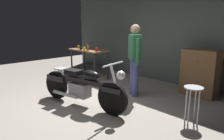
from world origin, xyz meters
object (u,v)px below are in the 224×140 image
at_px(bottle, 88,47).
at_px(shop_stool, 193,95).
at_px(mug_brown_stoneware, 87,46).
at_px(storage_bin, 66,76).
at_px(wooden_dresser, 200,73).
at_px(motorcycle, 82,85).
at_px(mug_orange_travel, 79,47).
at_px(mug_red_diner, 97,50).
at_px(person_standing, 135,57).
at_px(mug_yellow_tall, 84,49).
at_px(mug_black_matte, 81,48).

bearing_deg(bottle, shop_stool, -6.52).
relative_size(mug_brown_stoneware, bottle, 0.49).
bearing_deg(storage_bin, wooden_dresser, 26.44).
distance_m(motorcycle, bottle, 2.11).
distance_m(storage_bin, mug_orange_travel, 1.10).
bearing_deg(mug_orange_travel, mug_red_diner, -4.45).
bearing_deg(mug_brown_stoneware, bottle, -35.57).
bearing_deg(motorcycle, mug_brown_stoneware, 129.05).
height_order(mug_red_diner, bottle, bottle).
bearing_deg(mug_brown_stoneware, person_standing, -10.86).
bearing_deg(person_standing, storage_bin, 46.96).
relative_size(motorcycle, mug_red_diner, 19.83).
relative_size(mug_orange_travel, bottle, 0.46).
distance_m(shop_stool, bottle, 3.50).
relative_size(mug_yellow_tall, mug_brown_stoneware, 0.91).
distance_m(mug_brown_stoneware, mug_orange_travel, 0.29).
xyz_separation_m(mug_brown_stoneware, bottle, (0.60, -0.43, 0.04)).
relative_size(motorcycle, wooden_dresser, 1.96).
xyz_separation_m(wooden_dresser, storage_bin, (-3.28, -1.63, -0.38)).
distance_m(mug_red_diner, mug_black_matte, 0.63).
distance_m(shop_stool, mug_red_diner, 3.19).
xyz_separation_m(motorcycle, bottle, (-1.53, 1.34, 0.55)).
xyz_separation_m(shop_stool, mug_brown_stoneware, (-4.04, 0.82, 0.46)).
height_order(person_standing, wooden_dresser, person_standing).
bearing_deg(mug_red_diner, mug_black_matte, -169.96).
distance_m(shop_stool, mug_brown_stoneware, 4.15).
bearing_deg(shop_stool, mug_yellow_tall, 174.39).
distance_m(motorcycle, wooden_dresser, 2.79).
height_order(mug_orange_travel, bottle, bottle).
bearing_deg(bottle, motorcycle, -41.07).
distance_m(mug_orange_travel, bottle, 0.72).
height_order(person_standing, bottle, person_standing).
bearing_deg(mug_orange_travel, storage_bin, -64.68).
bearing_deg(shop_stool, mug_orange_travel, 172.45).
distance_m(mug_orange_travel, mug_red_diner, 1.02).
relative_size(person_standing, wooden_dresser, 1.52).
distance_m(mug_yellow_tall, mug_orange_travel, 0.63).
distance_m(person_standing, mug_orange_travel, 2.54).
bearing_deg(mug_black_matte, person_standing, -0.11).
relative_size(shop_stool, mug_brown_stoneware, 5.41).
height_order(person_standing, storage_bin, person_standing).
distance_m(mug_brown_stoneware, mug_black_matte, 0.55).
xyz_separation_m(person_standing, wooden_dresser, (1.08, 1.12, -0.38)).
height_order(shop_stool, mug_red_diner, mug_red_diner).
distance_m(motorcycle, mug_black_matte, 2.31).
bearing_deg(storage_bin, mug_yellow_tall, 62.55).
xyz_separation_m(mug_brown_stoneware, mug_red_diner, (0.92, -0.35, -0.00)).
xyz_separation_m(mug_orange_travel, mug_red_diner, (1.01, -0.08, 0.00)).
height_order(wooden_dresser, mug_yellow_tall, wooden_dresser).
relative_size(motorcycle, mug_yellow_tall, 20.13).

